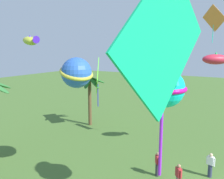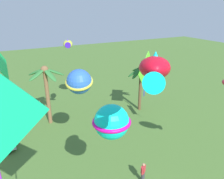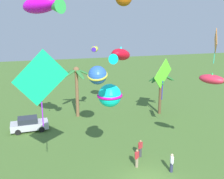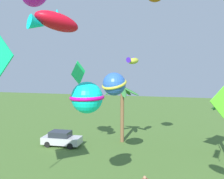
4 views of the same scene
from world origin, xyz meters
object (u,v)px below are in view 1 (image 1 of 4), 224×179
Objects in this scene: palm_tree_0 at (90,87)px; spectator_1 at (178,177)px; kite_fish_3 at (217,59)px; kite_diamond_9 at (98,76)px; spectator_0 at (210,165)px; kite_ball_0 at (76,73)px; kite_diamond_6 at (164,43)px; kite_diamond_8 at (214,18)px; kite_ball_7 at (165,88)px; spectator_2 at (158,164)px; kite_fish_2 at (31,41)px.

palm_tree_0 is 3.40× the size of spectator_1.
spectator_1 is at bearing -122.50° from palm_tree_0.
kite_fish_3 is 11.10m from kite_diamond_9.
spectator_0 and spectator_1 have the same top height.
kite_ball_0 is 0.52× the size of kite_diamond_9.
kite_fish_3 is at bearing 0.69° from kite_diamond_6.
kite_diamond_6 is (-5.19, -6.71, 1.46)m from kite_ball_0.
kite_diamond_6 reaches higher than kite_fish_3.
kite_diamond_8 reaches higher than kite_diamond_9.
kite_diamond_6 reaches higher than kite_ball_7.
spectator_0 is 12.10m from kite_diamond_6.
kite_fish_2 is (-2.26, 8.36, 7.77)m from spectator_2.
kite_diamond_8 is (5.94, -0.55, 9.34)m from spectator_1.
kite_fish_2 is (0.63, 4.34, 1.90)m from kite_ball_0.
kite_fish_2 reaches higher than spectator_1.
kite_diamond_8 is (-1.18, -11.72, 6.00)m from palm_tree_0.
kite_ball_0 is 4.78m from kite_fish_2.
kite_ball_0 reaches higher than spectator_1.
spectator_1 is 0.85× the size of kite_fish_2.
kite_ball_0 is at bearing 122.54° from spectator_0.
palm_tree_0 is at bearing 40.73° from kite_diamond_6.
spectator_2 is 7.68m from kite_ball_0.
kite_diamond_6 reaches higher than spectator_0.
kite_ball_0 is 1.02× the size of kite_ball_7.
kite_diamond_9 is at bearing 85.76° from kite_diamond_8.
spectator_1 is 8.33m from kite_ball_0.
kite_diamond_9 is at bearing -107.35° from palm_tree_0.
spectator_2 is at bearing 60.17° from spectator_1.
spectator_2 is at bearing 21.96° from kite_ball_7.
spectator_2 is at bearing -54.25° from kite_ball_0.
palm_tree_0 is 3.40× the size of spectator_2.
kite_diamond_6 reaches higher than kite_diamond_9.
spectator_1 is 0.62× the size of kite_ball_0.
kite_fish_3 is 2.89m from kite_diamond_8.
kite_diamond_8 is (3.52, 0.85, 9.34)m from spectator_0.
kite_diamond_6 is (-12.96, -0.15, 0.84)m from kite_fish_3.
kite_fish_2 is (-3.80, 11.29, 7.77)m from spectator_0.
kite_fish_2 is 9.92m from kite_ball_7.
kite_ball_0 is at bearing 139.87° from kite_fish_3.
spectator_2 is at bearing -74.86° from kite_fish_2.
palm_tree_0 is 11.96m from spectator_2.
kite_diamond_9 reaches higher than spectator_1.
kite_fish_3 is 0.44× the size of kite_diamond_6.
spectator_0 is at bearing -110.49° from palm_tree_0.
kite_ball_7 is at bearing 170.78° from kite_fish_3.
kite_ball_0 is at bearing 142.50° from kite_diamond_8.
kite_diamond_6 reaches higher than kite_fish_2.
kite_ball_7 is at bearing -132.90° from kite_diamond_9.
palm_tree_0 is 11.01m from kite_ball_0.
kite_diamond_9 is at bearing 26.38° from kite_ball_0.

